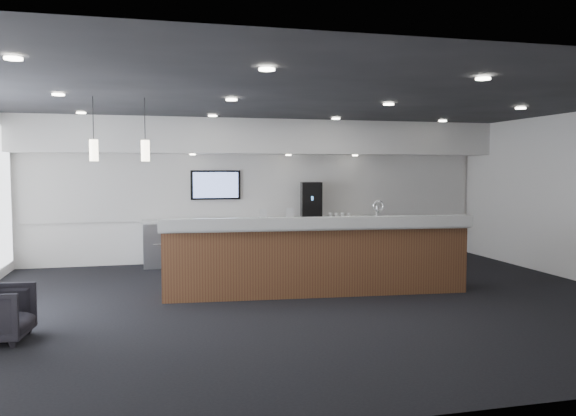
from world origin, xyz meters
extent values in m
plane|color=black|center=(0.00, 0.00, 0.00)|extent=(10.00, 10.00, 0.00)
cube|color=black|center=(0.00, 0.00, 3.00)|extent=(10.00, 8.00, 0.02)
cube|color=silver|center=(0.00, 4.00, 1.50)|extent=(10.00, 0.02, 3.00)
cube|color=silver|center=(0.00, 3.55, 2.65)|extent=(10.00, 0.90, 0.70)
cube|color=silver|center=(0.00, 3.97, 1.60)|extent=(9.80, 0.06, 1.40)
cube|color=gray|center=(0.00, 3.64, 0.45)|extent=(5.00, 0.60, 0.90)
cube|color=silver|center=(0.00, 3.64, 0.93)|extent=(5.06, 0.66, 0.05)
cylinder|color=silver|center=(-2.00, 3.32, 0.50)|extent=(0.60, 0.02, 0.02)
cylinder|color=silver|center=(-1.00, 3.32, 0.50)|extent=(0.60, 0.02, 0.02)
cylinder|color=silver|center=(0.00, 3.32, 0.50)|extent=(0.60, 0.02, 0.02)
cylinder|color=silver|center=(1.00, 3.32, 0.50)|extent=(0.60, 0.02, 0.02)
cylinder|color=silver|center=(2.00, 3.32, 0.50)|extent=(0.60, 0.02, 0.02)
cube|color=black|center=(-1.00, 3.91, 1.65)|extent=(1.05, 0.07, 0.62)
cube|color=blue|center=(-1.00, 3.87, 1.65)|extent=(0.95, 0.01, 0.54)
cylinder|color=beige|center=(-2.40, 0.80, 2.25)|extent=(0.12, 0.12, 0.30)
cylinder|color=beige|center=(-3.10, 0.80, 2.25)|extent=(0.12, 0.12, 0.30)
cube|color=#58301D|center=(0.21, 0.51, 0.53)|extent=(4.83, 1.06, 1.05)
cube|color=silver|center=(0.21, 0.51, 1.08)|extent=(4.92, 1.15, 0.06)
cube|color=silver|center=(0.18, 0.14, 1.17)|extent=(4.87, 0.52, 0.18)
cylinder|color=silver|center=(1.25, 0.53, 1.25)|extent=(0.04, 0.04, 0.28)
torus|color=silver|center=(1.25, 0.47, 1.39)|extent=(0.19, 0.05, 0.19)
cube|color=black|center=(1.04, 3.69, 1.33)|extent=(0.50, 0.55, 0.76)
cube|color=silver|center=(1.04, 3.43, 0.96)|extent=(0.27, 0.12, 0.02)
cube|color=silver|center=(-0.05, 3.51, 1.05)|extent=(0.15, 0.03, 0.20)
cube|color=silver|center=(0.53, 3.54, 1.05)|extent=(0.16, 0.03, 0.21)
imported|color=white|center=(1.86, 3.52, 0.99)|extent=(0.09, 0.09, 0.09)
imported|color=white|center=(1.72, 3.52, 0.99)|extent=(0.13, 0.13, 0.09)
imported|color=white|center=(1.58, 3.52, 0.99)|extent=(0.12, 0.12, 0.09)
imported|color=white|center=(1.44, 3.52, 0.99)|extent=(0.12, 0.12, 0.09)
camera|label=1|loc=(-2.33, -8.00, 1.99)|focal=35.00mm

